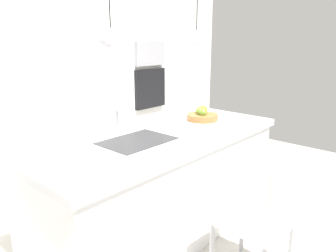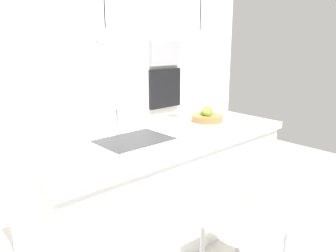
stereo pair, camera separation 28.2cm
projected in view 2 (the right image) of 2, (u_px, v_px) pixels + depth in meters
floor at (160, 230)px, 3.00m from camera, size 6.60×6.60×0.00m
back_wall at (67, 72)px, 3.85m from camera, size 6.00×0.10×2.60m
kitchen_island at (159, 184)px, 2.88m from camera, size 2.29×0.95×0.91m
sink_basin at (134, 140)px, 2.60m from camera, size 0.56×0.40×0.02m
faucet at (118, 118)px, 2.72m from camera, size 0.02×0.17×0.22m
fruit_bowl at (207, 116)px, 3.19m from camera, size 0.30×0.30×0.13m
microwave at (164, 53)px, 4.70m from camera, size 0.54×0.08×0.34m
oven at (165, 88)px, 4.83m from camera, size 0.56×0.08×0.56m
chair_near at (254, 219)px, 2.18m from camera, size 0.48×0.48×0.93m
pendant_light_left at (106, 40)px, 2.27m from camera, size 0.16×0.16×0.76m
pendant_light_right at (200, 39)px, 2.88m from camera, size 0.16×0.16×0.76m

